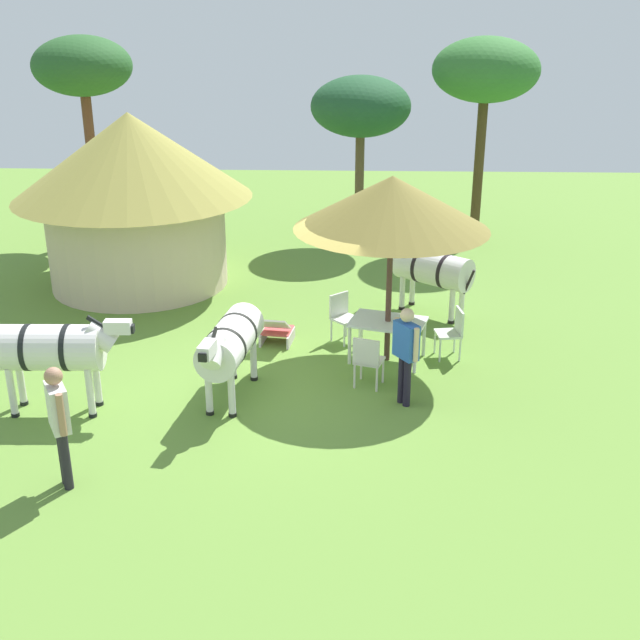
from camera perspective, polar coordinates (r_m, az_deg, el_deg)
The scene contains 16 objects.
ground_plane at distance 13.35m, azimuth -2.75°, elevation -4.51°, with size 36.00×36.00×0.00m, color olive.
thatched_hut at distance 17.90m, azimuth -13.17°, elevation 9.10°, with size 5.12×5.12×3.77m.
shade_umbrella at distance 13.31m, azimuth 5.16°, elevation 8.33°, with size 3.28×3.28×3.28m.
patio_dining_table at distance 13.98m, azimuth 4.86°, elevation -0.40°, with size 1.47×1.20×0.74m.
patio_chair_near_lawn at distance 14.81m, azimuth 1.62°, elevation 0.44°, with size 0.61×0.61×0.90m.
patio_chair_near_hut at distance 12.99m, azimuth 3.43°, elevation -2.77°, with size 0.55×0.54×0.90m.
patio_chair_east_end at distance 14.28m, azimuth 9.48°, elevation -0.69°, with size 0.48×0.49×0.90m.
guest_beside_umbrella at distance 12.33m, azimuth 6.15°, elevation -1.97°, with size 0.41×0.50×1.61m.
standing_watcher at distance 10.71m, azimuth -18.15°, elevation -6.55°, with size 0.41×0.54×1.70m.
striped_lounge_chair at distance 14.76m, azimuth -3.14°, elevation -0.78°, with size 0.64×0.87×0.63m.
zebra_nearest_camera at distance 16.13m, azimuth 7.91°, elevation 3.66°, with size 1.87×1.59×1.48m.
zebra_by_umbrella at distance 12.68m, azimuth -18.51°, elevation -1.94°, with size 2.26×0.75×1.59m.
zebra_toward_hut at distance 12.53m, azimuth -6.47°, elevation -1.64°, with size 0.90×2.37×1.49m.
acacia_tree_right_background at distance 21.55m, azimuth -16.60°, elevation 16.82°, with size 2.45×2.45×5.17m.
acacia_tree_left_background at distance 20.80m, azimuth 11.75°, elevation 16.97°, with size 2.63×2.63×5.15m.
acacia_tree_far_lawn at distance 20.68m, azimuth 2.93°, elevation 14.92°, with size 2.52×2.52×4.23m.
Camera 1 is at (1.07, -11.92, 5.91)m, focal length 44.80 mm.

